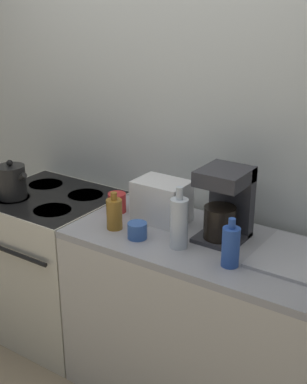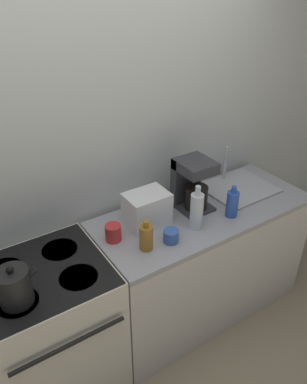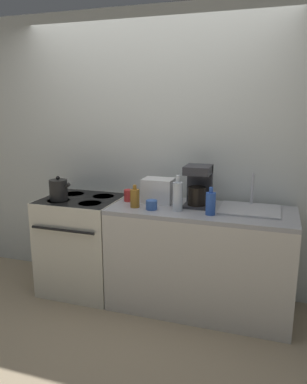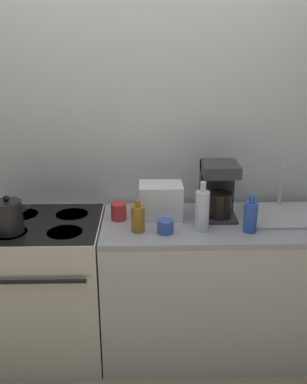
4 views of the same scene
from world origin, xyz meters
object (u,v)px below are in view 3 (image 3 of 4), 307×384
object	(u,v)px
stove	(83,243)
cup_red	(129,195)
coffee_maker	(198,185)
bottle_blue	(211,203)
bottle_amber	(135,198)
kettle	(59,190)
bottle_clear	(178,196)
cup_blue	(152,205)
toaster	(158,191)

from	to	relation	value
stove	cup_red	world-z (taller)	cup_red
coffee_maker	bottle_blue	size ratio (longest dim) A/B	1.58
stove	bottle_amber	size ratio (longest dim) A/B	4.71
kettle	bottle_amber	world-z (taller)	kettle
kettle	bottle_clear	xyz separation A→B (m)	(1.11, 0.00, 0.03)
kettle	coffee_maker	bearing A→B (deg)	9.79
stove	bottle_blue	world-z (taller)	bottle_blue
bottle_blue	kettle	bearing A→B (deg)	179.00
bottle_blue	cup_red	size ratio (longest dim) A/B	2.15
bottle_blue	cup_red	world-z (taller)	bottle_blue
kettle	bottle_blue	bearing A→B (deg)	-1.00
bottle_amber	cup_blue	size ratio (longest dim) A/B	2.04
stove	cup_blue	distance (m)	0.90
cup_blue	coffee_maker	bearing A→B (deg)	35.51
bottle_clear	cup_red	bearing A→B (deg)	160.96
cup_blue	cup_red	bearing A→B (deg)	144.16
cup_blue	bottle_amber	bearing A→B (deg)	170.87
toaster	kettle	bearing A→B (deg)	-166.64
stove	coffee_maker	bearing A→B (deg)	4.46
stove	cup_blue	bearing A→B (deg)	-12.00
toaster	coffee_maker	size ratio (longest dim) A/B	0.76
coffee_maker	cup_red	bearing A→B (deg)	-176.19
coffee_maker	bottle_blue	xyz separation A→B (m)	(0.15, -0.24, -0.09)
bottle_amber	bottle_clear	bearing A→B (deg)	0.96
toaster	coffee_maker	xyz separation A→B (m)	(0.36, 0.00, 0.07)
stove	toaster	world-z (taller)	toaster
stove	bottle_clear	size ratio (longest dim) A/B	3.05
coffee_maker	toaster	bearing A→B (deg)	-179.31
kettle	cup_blue	xyz separation A→B (m)	(0.89, -0.03, -0.06)
coffee_maker	stove	bearing A→B (deg)	-175.54
coffee_maker	bottle_clear	world-z (taller)	coffee_maker
bottle_clear	bottle_blue	size ratio (longest dim) A/B	1.34
bottle_clear	bottle_amber	xyz separation A→B (m)	(-0.37, -0.01, -0.04)
kettle	coffee_maker	world-z (taller)	coffee_maker
toaster	stove	bearing A→B (deg)	-173.71
kettle	bottle_clear	distance (m)	1.11
cup_blue	bottle_blue	bearing A→B (deg)	0.54
bottle_clear	bottle_blue	xyz separation A→B (m)	(0.27, -0.03, -0.03)
bottle_blue	cup_blue	bearing A→B (deg)	-179.46
coffee_maker	cup_blue	world-z (taller)	coffee_maker
kettle	cup_red	bearing A→B (deg)	15.54
bottle_blue	cup_blue	distance (m)	0.49
cup_blue	cup_red	size ratio (longest dim) A/B	0.91
bottle_amber	cup_red	world-z (taller)	bottle_amber
stove	coffee_maker	size ratio (longest dim) A/B	2.58
stove	toaster	xyz separation A→B (m)	(0.72, 0.08, 0.55)
bottle_blue	coffee_maker	bearing A→B (deg)	122.19
stove	bottle_amber	world-z (taller)	bottle_amber
stove	toaster	distance (m)	0.91
bottle_clear	bottle_blue	world-z (taller)	bottle_clear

